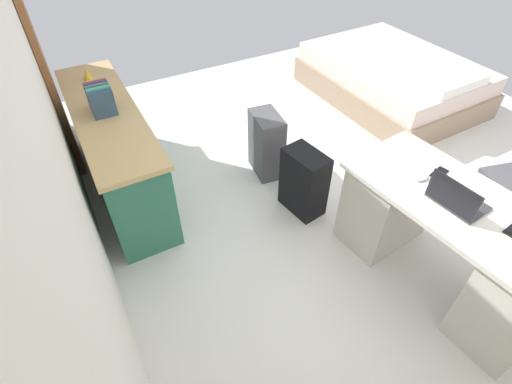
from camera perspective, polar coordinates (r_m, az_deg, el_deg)
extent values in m
plane|color=silver|center=(3.71, 12.75, 2.12)|extent=(5.36, 5.36, 0.00)
cube|color=white|center=(2.23, -30.28, 12.44)|extent=(4.35, 0.10, 2.86)
cube|color=brown|center=(3.89, -29.13, 17.58)|extent=(0.88, 0.05, 2.04)
cube|color=silver|center=(2.65, 28.03, -1.84)|extent=(1.50, 0.81, 0.04)
cube|color=beige|center=(3.04, 18.55, -1.44)|extent=(0.46, 0.63, 0.69)
cylinder|color=black|center=(3.70, 31.88, -4.44)|extent=(0.52, 0.52, 0.04)
cylinder|color=black|center=(3.58, 32.98, -2.33)|extent=(0.06, 0.06, 0.42)
cube|color=#2D7056|center=(3.50, -19.59, 5.37)|extent=(1.76, 0.44, 0.74)
cube|color=tan|center=(3.29, -21.16, 10.71)|extent=(1.80, 0.48, 0.04)
cube|color=#275F49|center=(3.31, -13.63, 0.74)|extent=(0.67, 0.01, 0.26)
cube|color=#275F49|center=(3.94, -17.26, 7.51)|extent=(0.67, 0.01, 0.26)
cube|color=gray|center=(5.03, 18.81, 14.33)|extent=(1.94, 1.46, 0.28)
cube|color=beige|center=(4.92, 19.45, 16.76)|extent=(1.88, 1.39, 0.20)
cube|color=white|center=(4.50, 25.95, 14.63)|extent=(0.50, 0.69, 0.10)
cube|color=black|center=(3.17, 6.96, 1.43)|extent=(0.39, 0.27, 0.56)
cube|color=#4C4C51|center=(3.52, 1.53, 6.92)|extent=(0.39, 0.26, 0.59)
cube|color=#333338|center=(2.63, 27.28, -1.20)|extent=(0.33, 0.25, 0.02)
cube|color=black|center=(2.49, 26.72, -0.46)|extent=(0.31, 0.05, 0.19)
ellipsoid|color=white|center=(2.70, 23.01, 2.00)|extent=(0.07, 0.11, 0.03)
cube|color=black|center=(2.80, 25.09, 2.50)|extent=(0.10, 0.15, 0.01)
cube|color=#2F475F|center=(3.14, -21.31, 11.75)|extent=(0.04, 0.17, 0.21)
cube|color=teal|center=(3.17, -21.50, 12.18)|extent=(0.03, 0.17, 0.22)
cube|color=#407067|center=(3.21, -21.66, 12.52)|extent=(0.03, 0.17, 0.23)
cube|color=navy|center=(3.25, -21.78, 12.71)|extent=(0.04, 0.17, 0.21)
cube|color=#613452|center=(3.28, -21.93, 13.00)|extent=(0.04, 0.17, 0.21)
cube|color=tan|center=(3.32, -22.04, 13.19)|extent=(0.04, 0.17, 0.20)
cone|color=gold|center=(3.76, -23.34, 15.47)|extent=(0.08, 0.08, 0.11)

